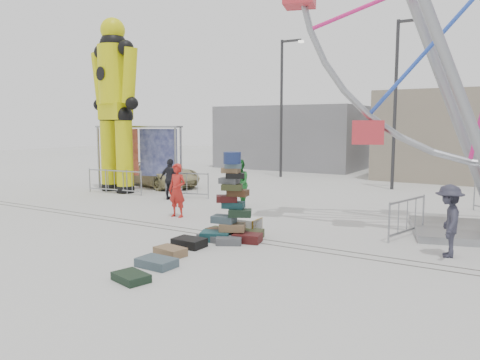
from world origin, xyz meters
The scene contains 25 objects.
ground centered at (0.00, 0.00, 0.00)m, with size 90.00×90.00×0.00m, color #9E9E99.
track_line_near centered at (0.00, 0.60, 0.00)m, with size 40.00×0.04×0.01m, color #47443F.
track_line_far centered at (0.00, 1.00, 0.00)m, with size 40.00×0.04×0.01m, color #47443F.
building_left centered at (-6.00, 22.00, 2.20)m, with size 10.00×8.00×4.40m, color gray.
lamp_post_right centered at (3.09, 13.00, 4.48)m, with size 1.41×0.25×8.00m.
lamp_post_left centered at (-3.91, 15.00, 4.48)m, with size 1.41×0.25×8.00m.
suitcase_tower centered at (1.64, 0.54, 0.68)m, with size 1.83×1.59×2.42m.
crash_test_dummy centered at (-7.85, 5.53, 4.31)m, with size 3.26×1.43×8.17m.
banner_scaffold centered at (-7.28, 6.43, 2.31)m, with size 4.29×1.75×3.07m.
steamer_trunk centered at (1.50, 1.37, 0.22)m, with size 0.96×0.56×0.45m, color silver.
row_case_0 centered at (1.07, 0.83, 0.09)m, with size 0.82×0.49×0.19m, color #31361B.
row_case_1 centered at (1.22, 0.17, 0.09)m, with size 0.75×0.47×0.17m, color #4F5155.
row_case_2 centered at (1.09, -0.68, 0.12)m, with size 0.80×0.58×0.23m, color black.
row_case_3 centered at (1.19, -1.57, 0.10)m, with size 0.75×0.48×0.21m, color brown.
row_case_4 centered at (1.50, -2.41, 0.10)m, with size 0.86×0.57×0.20m, color #3F515A.
row_case_5 centered at (1.70, -3.42, 0.08)m, with size 0.76×0.52×0.17m, color black.
barricade_dummy_a centered at (-7.91, 5.00, 0.55)m, with size 2.00×0.10×1.10m, color gray, non-canonical shape.
barricade_dummy_b centered at (-7.03, 5.08, 0.55)m, with size 2.00×0.10×1.10m, color gray, non-canonical shape.
barricade_dummy_c centered at (-3.97, 5.80, 0.55)m, with size 2.00×0.10×1.10m, color gray, non-canonical shape.
barricade_wheel_front centered at (5.67, 3.37, 0.55)m, with size 2.00×0.10×1.10m, color gray, non-canonical shape.
pedestrian_red centered at (-1.65, 2.25, 0.92)m, with size 0.67×0.44×1.84m, color #B41F19.
pedestrian_green centered at (-0.77, 4.88, 0.92)m, with size 0.89×0.70×1.84m, color #186223.
pedestrian_black centered at (-4.17, 4.96, 0.86)m, with size 1.01×0.42×1.72m, color black.
pedestrian_grey centered at (6.92, 1.83, 0.87)m, with size 1.13×0.65×1.75m, color #272734.
parked_suv centered at (-7.37, 8.08, 0.66)m, with size 2.18×4.73×1.31m, color tan.
Camera 1 is at (8.32, -10.11, 3.17)m, focal length 35.00 mm.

